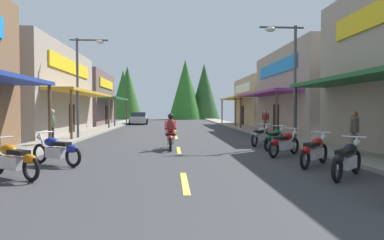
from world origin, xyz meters
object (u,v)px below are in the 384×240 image
at_px(motorcycle_parked_right_2, 314,150).
at_px(motorcycle_parked_left_2, 14,159).
at_px(pedestrian_browsing, 52,125).
at_px(pedestrian_waiting, 265,119).
at_px(parked_car_curbside, 139,118).
at_px(streetlamp_right, 288,67).
at_px(motorcycle_parked_right_1, 347,159).
at_px(rider_cruising_lead, 171,134).
at_px(streetlamp_left, 83,73).
at_px(motorcycle_parked_right_4, 275,138).
at_px(pedestrian_strolling, 354,131).
at_px(motorcycle_parked_left_3, 57,150).
at_px(motorcycle_parked_right_5, 260,135).
at_px(motorcycle_parked_right_3, 284,143).

height_order(motorcycle_parked_right_2, motorcycle_parked_left_2, same).
bearing_deg(motorcycle_parked_right_2, pedestrian_browsing, 102.46).
relative_size(pedestrian_waiting, parked_car_curbside, 0.39).
bearing_deg(motorcycle_parked_right_2, pedestrian_waiting, 33.76).
distance_m(streetlamp_right, motorcycle_parked_right_1, 8.43).
xyz_separation_m(motorcycle_parked_right_2, parked_car_curbside, (-8.16, 29.16, 0.20)).
bearing_deg(rider_cruising_lead, streetlamp_left, 45.03).
bearing_deg(motorcycle_parked_right_4, pedestrian_strolling, -100.93).
bearing_deg(motorcycle_parked_left_2, parked_car_curbside, -55.29).
bearing_deg(parked_car_curbside, pedestrian_waiting, -145.99).
bearing_deg(motorcycle_parked_left_3, streetlamp_left, -49.39).
distance_m(motorcycle_parked_left_2, pedestrian_strolling, 10.91).
bearing_deg(motorcycle_parked_right_5, motorcycle_parked_right_1, -141.39).
relative_size(streetlamp_left, rider_cruising_lead, 2.72).
relative_size(streetlamp_right, parked_car_curbside, 1.32).
distance_m(streetlamp_left, motorcycle_parked_right_4, 11.45).
bearing_deg(rider_cruising_lead, motorcycle_parked_right_3, -117.99).
distance_m(motorcycle_parked_right_5, pedestrian_strolling, 4.85).
bearing_deg(pedestrian_waiting, pedestrian_strolling, 44.67).
relative_size(streetlamp_left, streetlamp_right, 1.00).
bearing_deg(pedestrian_strolling, motorcycle_parked_right_2, -85.42).
relative_size(motorcycle_parked_right_4, motorcycle_parked_left_2, 0.94).
distance_m(motorcycle_parked_left_3, pedestrian_waiting, 17.49).
bearing_deg(pedestrian_browsing, motorcycle_parked_left_3, -83.35).
height_order(streetlamp_left, parked_car_curbside, streetlamp_left).
xyz_separation_m(streetlamp_left, motorcycle_parked_right_3, (9.25, -7.36, -3.34)).
height_order(motorcycle_parked_left_3, pedestrian_browsing, pedestrian_browsing).
xyz_separation_m(motorcycle_parked_right_2, motorcycle_parked_right_4, (0.09, 4.16, 0.00)).
distance_m(streetlamp_left, pedestrian_waiting, 13.38).
bearing_deg(motorcycle_parked_left_2, streetlamp_left, -49.40).
bearing_deg(pedestrian_waiting, streetlamp_left, -20.69).
xyz_separation_m(motorcycle_parked_right_5, parked_car_curbside, (-8.08, 23.31, 0.20)).
height_order(motorcycle_parked_left_2, parked_car_curbside, parked_car_curbside).
distance_m(motorcycle_parked_right_4, motorcycle_parked_left_3, 8.77).
bearing_deg(motorcycle_parked_left_2, motorcycle_parked_right_4, -112.17).
xyz_separation_m(streetlamp_right, parked_car_curbside, (-9.44, 23.24, -3.13)).
height_order(streetlamp_left, pedestrian_waiting, streetlamp_left).
relative_size(pedestrian_strolling, parked_car_curbside, 0.39).
bearing_deg(streetlamp_left, motorcycle_parked_right_5, -21.88).
bearing_deg(streetlamp_left, motorcycle_parked_right_2, -45.57).
distance_m(motorcycle_parked_right_2, pedestrian_waiting, 14.82).
relative_size(motorcycle_parked_right_4, pedestrian_strolling, 1.00).
bearing_deg(streetlamp_left, motorcycle_parked_right_1, -50.01).
bearing_deg(motorcycle_parked_right_4, streetlamp_left, 100.55).
distance_m(rider_cruising_lead, pedestrian_waiting, 12.29).
bearing_deg(pedestrian_strolling, motorcycle_parked_right_3, -137.65).
relative_size(motorcycle_parked_right_2, motorcycle_parked_right_5, 0.91).
distance_m(streetlamp_left, motorcycle_parked_right_5, 10.60).
relative_size(motorcycle_parked_right_5, motorcycle_parked_left_3, 0.94).
bearing_deg(pedestrian_strolling, rider_cruising_lead, -145.85).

